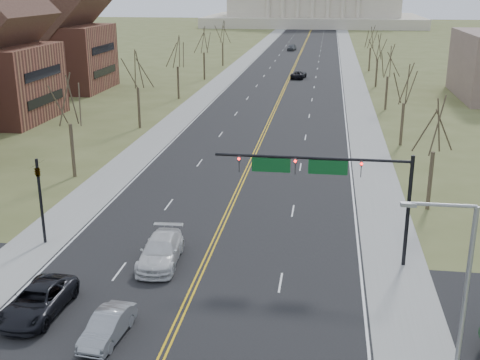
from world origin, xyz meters
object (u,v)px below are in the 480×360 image
(car_sb_inner_second, at_px, (161,251))
(signal_left, at_px, (40,192))
(car_sb_outer_lead, at_px, (38,301))
(car_far_sb, at_px, (292,47))
(car_far_nb, at_px, (299,75))
(car_sb_inner_lead, at_px, (108,326))
(signal_mast, at_px, (327,175))
(street_light, at_px, (459,296))

(car_sb_inner_second, bearing_deg, signal_left, 163.58)
(car_sb_outer_lead, bearing_deg, signal_left, 115.33)
(car_far_sb, bearing_deg, car_far_nb, -78.41)
(car_sb_inner_lead, relative_size, car_far_nb, 0.81)
(car_sb_inner_lead, xyz_separation_m, car_sb_outer_lead, (-4.52, 1.73, 0.08))
(signal_mast, height_order, car_sb_inner_lead, signal_mast)
(car_far_nb, bearing_deg, signal_mast, 101.56)
(street_light, bearing_deg, car_sb_outer_lead, 167.36)
(car_sb_inner_lead, distance_m, car_sb_inner_second, 8.73)
(signal_mast, xyz_separation_m, car_sb_inner_lead, (-10.52, -10.67, -5.06))
(car_sb_inner_second, bearing_deg, car_sb_outer_lead, -128.55)
(signal_mast, xyz_separation_m, signal_left, (-18.95, 0.00, -2.05))
(car_sb_outer_lead, relative_size, car_sb_inner_second, 0.96)
(signal_mast, relative_size, car_far_sb, 2.48)
(street_light, distance_m, car_sb_inner_second, 19.81)
(signal_mast, height_order, street_light, street_light)
(signal_mast, height_order, car_sb_outer_lead, signal_mast)
(signal_mast, relative_size, car_sb_outer_lead, 2.18)
(signal_mast, bearing_deg, signal_left, 180.00)
(car_far_sb, bearing_deg, signal_left, -87.46)
(signal_mast, height_order, car_far_sb, signal_mast)
(car_sb_inner_second, relative_size, car_far_nb, 1.12)
(signal_mast, xyz_separation_m, car_far_nb, (-5.63, 78.35, -5.04))
(signal_mast, bearing_deg, street_light, -68.59)
(signal_left, distance_m, car_sb_inner_second, 9.41)
(car_sb_outer_lead, bearing_deg, car_far_nb, 85.54)
(street_light, bearing_deg, car_far_sb, 96.19)
(signal_left, relative_size, car_sb_outer_lead, 1.08)
(car_sb_inner_lead, bearing_deg, car_sb_inner_second, 93.04)
(signal_mast, xyz_separation_m, car_far_sb, (-10.06, 128.13, -4.92))
(car_sb_inner_second, bearing_deg, car_far_sb, 86.09)
(street_light, bearing_deg, signal_mast, 111.41)
(signal_mast, bearing_deg, car_far_sb, 94.49)
(car_sb_inner_lead, distance_m, car_sb_outer_lead, 4.84)
(car_sb_outer_lead, bearing_deg, car_sb_inner_lead, -19.27)
(car_sb_inner_second, height_order, car_far_sb, car_sb_inner_second)
(car_sb_inner_lead, relative_size, car_far_sb, 0.86)
(street_light, xyz_separation_m, car_far_sb, (-15.35, 141.63, -4.38))
(signal_mast, distance_m, car_sb_outer_lead, 18.18)
(signal_mast, relative_size, signal_left, 2.02)
(car_far_nb, relative_size, car_far_sb, 1.05)
(car_sb_inner_lead, height_order, car_far_sb, car_far_sb)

